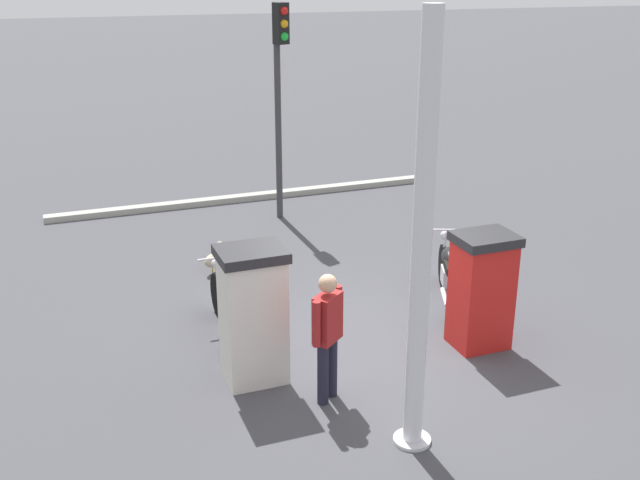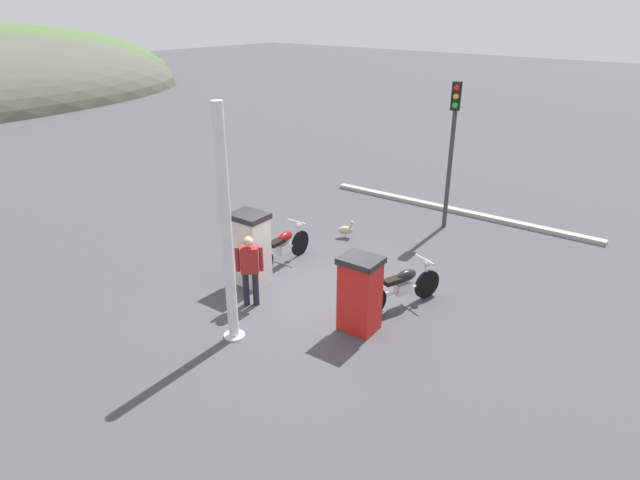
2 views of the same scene
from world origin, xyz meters
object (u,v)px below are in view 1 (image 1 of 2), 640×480
motorcycle_near_pump (449,274)px  attendant_person (328,330)px  fuel_pump_near (481,290)px  wandering_duck (214,259)px  fuel_pump_far (253,314)px  motorcycle_far_pump (229,305)px  roadside_traffic_light (280,76)px  canopy_support_pole (421,253)px

motorcycle_near_pump → attendant_person: attendant_person is taller
fuel_pump_near → wandering_duck: (3.42, 2.93, -0.55)m
fuel_pump_near → motorcycle_near_pump: (1.27, -0.17, -0.31)m
fuel_pump_far → motorcycle_near_pump: fuel_pump_far is taller
motorcycle_near_pump → wandering_duck: bearing=55.3°
fuel_pump_far → attendant_person: bearing=-134.8°
fuel_pump_far → motorcycle_far_pump: bearing=4.7°
fuel_pump_far → attendant_person: fuel_pump_far is taller
motorcycle_far_pump → attendant_person: size_ratio=1.31×
fuel_pump_near → motorcycle_near_pump: fuel_pump_near is taller
motorcycle_far_pump → roadside_traffic_light: 5.48m
attendant_person → roadside_traffic_light: roadside_traffic_light is taller
motorcycle_near_pump → fuel_pump_near: bearing=172.2°
wandering_duck → roadside_traffic_light: (2.34, -1.71, 2.51)m
motorcycle_near_pump → attendant_person: (-1.97, 2.46, 0.42)m
roadside_traffic_light → canopy_support_pole: bearing=176.5°
roadside_traffic_light → canopy_support_pole: 7.55m
motorcycle_near_pump → motorcycle_far_pump: (-0.15, 3.26, 0.01)m
fuel_pump_near → wandering_duck: 4.54m
attendant_person → roadside_traffic_light: (6.46, -1.07, 1.85)m
canopy_support_pole → roadside_traffic_light: bearing=-3.5°
canopy_support_pole → attendant_person: bearing=30.5°
fuel_pump_near → fuel_pump_far: bearing=90.0°
wandering_duck → fuel_pump_far: bearing=178.9°
wandering_duck → roadside_traffic_light: size_ratio=0.12×
motorcycle_far_pump → wandering_duck: size_ratio=4.22×
fuel_pump_near → canopy_support_pole: bearing=136.2°
motorcycle_far_pump → attendant_person: (-1.83, -0.80, 0.40)m
wandering_duck → canopy_support_pole: (-5.16, -1.25, 1.91)m
attendant_person → wandering_duck: bearing=8.8°
fuel_pump_far → canopy_support_pole: (-1.74, -1.32, 1.29)m
fuel_pump_far → motorcycle_near_pump: size_ratio=0.84×
fuel_pump_far → motorcycle_near_pump: (1.27, -3.17, -0.38)m
fuel_pump_far → fuel_pump_near: bearing=-90.0°
attendant_person → canopy_support_pole: 1.74m
motorcycle_near_pump → roadside_traffic_light: size_ratio=0.50×
fuel_pump_near → fuel_pump_far: size_ratio=0.92×
fuel_pump_far → roadside_traffic_light: 6.32m
wandering_duck → motorcycle_far_pump: bearing=176.0°
canopy_support_pole → fuel_pump_far: bearing=37.1°
motorcycle_far_pump → fuel_pump_near: bearing=-110.1°
motorcycle_near_pump → roadside_traffic_light: 5.22m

